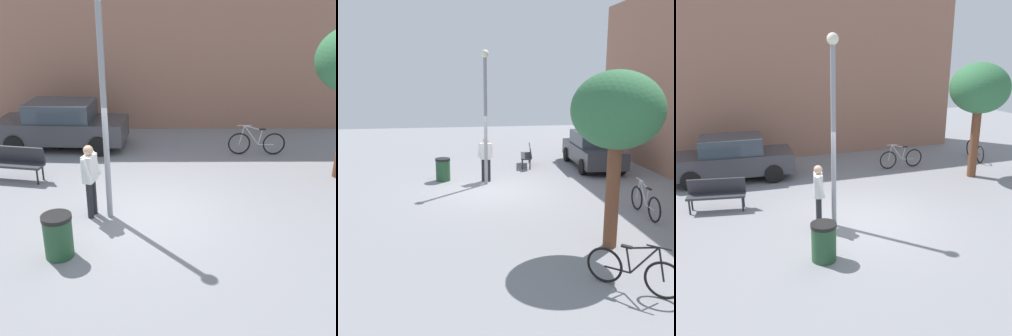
% 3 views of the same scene
% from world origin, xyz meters
% --- Properties ---
extents(ground_plane, '(36.00, 36.00, 0.00)m').
position_xyz_m(ground_plane, '(0.00, 0.00, 0.00)').
color(ground_plane, gray).
extents(building_facade, '(14.80, 2.00, 7.32)m').
position_xyz_m(building_facade, '(0.00, 8.02, 3.66)').
color(building_facade, '#9E6B56').
rests_on(building_facade, ground_plane).
extents(lamppost, '(0.28, 0.28, 4.78)m').
position_xyz_m(lamppost, '(-0.80, -0.06, 2.83)').
color(lamppost, gray).
rests_on(lamppost, ground_plane).
extents(person_by_lamppost, '(0.38, 0.63, 1.67)m').
position_xyz_m(person_by_lamppost, '(-1.19, -0.02, 0.97)').
color(person_by_lamppost, '#232328').
rests_on(person_by_lamppost, ground_plane).
extents(park_bench, '(1.66, 0.75, 0.92)m').
position_xyz_m(park_bench, '(-3.60, 2.08, 0.55)').
color(park_bench, '#2D2D33').
rests_on(park_bench, ground_plane).
extents(bicycle_silver, '(1.81, 0.10, 0.97)m').
position_xyz_m(bicycle_silver, '(3.35, 4.04, 0.38)').
color(bicycle_silver, black).
rests_on(bicycle_silver, ground_plane).
extents(parked_car_charcoal, '(4.29, 2.01, 1.55)m').
position_xyz_m(parked_car_charcoal, '(-2.96, 4.82, 0.77)').
color(parked_car_charcoal, '#38383D').
rests_on(parked_car_charcoal, ground_plane).
extents(trash_bin, '(0.57, 0.57, 0.86)m').
position_xyz_m(trash_bin, '(-1.55, -1.63, 0.43)').
color(trash_bin, '#234C2D').
rests_on(trash_bin, ground_plane).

